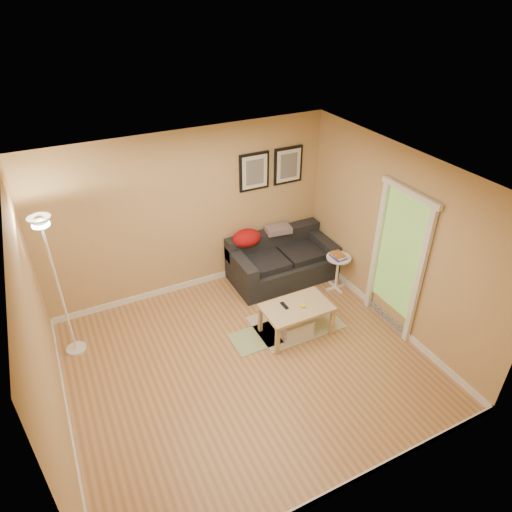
# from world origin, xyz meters

# --- Properties ---
(floor) EXTENTS (4.50, 4.50, 0.00)m
(floor) POSITION_xyz_m (0.00, 0.00, 0.00)
(floor) COLOR #BB7E50
(floor) RESTS_ON ground
(ceiling) EXTENTS (4.50, 4.50, 0.00)m
(ceiling) POSITION_xyz_m (0.00, 0.00, 2.60)
(ceiling) COLOR white
(ceiling) RESTS_ON wall_back
(wall_back) EXTENTS (4.50, 0.00, 4.50)m
(wall_back) POSITION_xyz_m (0.00, 2.00, 1.30)
(wall_back) COLOR tan
(wall_back) RESTS_ON ground
(wall_front) EXTENTS (4.50, 0.00, 4.50)m
(wall_front) POSITION_xyz_m (0.00, -2.00, 1.30)
(wall_front) COLOR tan
(wall_front) RESTS_ON ground
(wall_left) EXTENTS (0.00, 4.00, 4.00)m
(wall_left) POSITION_xyz_m (-2.25, 0.00, 1.30)
(wall_left) COLOR tan
(wall_left) RESTS_ON ground
(wall_right) EXTENTS (0.00, 4.00, 4.00)m
(wall_right) POSITION_xyz_m (2.25, 0.00, 1.30)
(wall_right) COLOR tan
(wall_right) RESTS_ON ground
(baseboard_back) EXTENTS (4.50, 0.02, 0.10)m
(baseboard_back) POSITION_xyz_m (0.00, 1.99, 0.05)
(baseboard_back) COLOR white
(baseboard_back) RESTS_ON ground
(baseboard_front) EXTENTS (4.50, 0.02, 0.10)m
(baseboard_front) POSITION_xyz_m (0.00, -1.99, 0.05)
(baseboard_front) COLOR white
(baseboard_front) RESTS_ON ground
(baseboard_left) EXTENTS (0.02, 4.00, 0.10)m
(baseboard_left) POSITION_xyz_m (-2.24, 0.00, 0.05)
(baseboard_left) COLOR white
(baseboard_left) RESTS_ON ground
(baseboard_right) EXTENTS (0.02, 4.00, 0.10)m
(baseboard_right) POSITION_xyz_m (2.24, 0.00, 0.05)
(baseboard_right) COLOR white
(baseboard_right) RESTS_ON ground
(sofa) EXTENTS (1.70, 0.90, 0.75)m
(sofa) POSITION_xyz_m (1.38, 1.53, 0.38)
(sofa) COLOR black
(sofa) RESTS_ON ground
(red_throw) EXTENTS (0.48, 0.36, 0.28)m
(red_throw) POSITION_xyz_m (0.85, 1.80, 0.77)
(red_throw) COLOR #A80F11
(red_throw) RESTS_ON sofa
(plaid_throw) EXTENTS (0.45, 0.32, 0.10)m
(plaid_throw) POSITION_xyz_m (1.44, 1.81, 0.78)
(plaid_throw) COLOR #A87562
(plaid_throw) RESTS_ON sofa
(framed_print_left) EXTENTS (0.50, 0.04, 0.60)m
(framed_print_left) POSITION_xyz_m (1.08, 1.98, 1.80)
(framed_print_left) COLOR black
(framed_print_left) RESTS_ON wall_back
(framed_print_right) EXTENTS (0.50, 0.04, 0.60)m
(framed_print_right) POSITION_xyz_m (1.68, 1.98, 1.80)
(framed_print_right) COLOR black
(framed_print_right) RESTS_ON wall_back
(area_rug) EXTENTS (1.25, 0.85, 0.01)m
(area_rug) POSITION_xyz_m (1.00, 0.42, 0.01)
(area_rug) COLOR beige
(area_rug) RESTS_ON ground
(green_runner) EXTENTS (0.70, 0.50, 0.01)m
(green_runner) POSITION_xyz_m (0.32, 0.37, 0.01)
(green_runner) COLOR #668C4C
(green_runner) RESTS_ON ground
(coffee_table) EXTENTS (1.09, 0.86, 0.48)m
(coffee_table) POSITION_xyz_m (0.88, 0.24, 0.24)
(coffee_table) COLOR tan
(coffee_table) RESTS_ON ground
(remote_control) EXTENTS (0.05, 0.16, 0.02)m
(remote_control) POSITION_xyz_m (0.73, 0.32, 0.49)
(remote_control) COLOR black
(remote_control) RESTS_ON coffee_table
(tape_roll) EXTENTS (0.07, 0.07, 0.03)m
(tape_roll) POSITION_xyz_m (0.95, 0.19, 0.49)
(tape_roll) COLOR yellow
(tape_roll) RESTS_ON coffee_table
(storage_bin) EXTENTS (0.46, 0.34, 0.28)m
(storage_bin) POSITION_xyz_m (0.84, 0.20, 0.14)
(storage_bin) COLOR white
(storage_bin) RESTS_ON ground
(side_table) EXTENTS (0.39, 0.39, 0.60)m
(side_table) POSITION_xyz_m (2.02, 0.88, 0.30)
(side_table) COLOR white
(side_table) RESTS_ON ground
(book_stack) EXTENTS (0.24, 0.28, 0.08)m
(book_stack) POSITION_xyz_m (2.00, 0.87, 0.64)
(book_stack) COLOR #3A339B
(book_stack) RESTS_ON side_table
(floor_lamp) EXTENTS (0.27, 0.27, 2.06)m
(floor_lamp) POSITION_xyz_m (-2.00, 1.28, 0.97)
(floor_lamp) COLOR white
(floor_lamp) RESTS_ON ground
(doorway) EXTENTS (0.12, 1.01, 2.13)m
(doorway) POSITION_xyz_m (2.20, -0.15, 1.02)
(doorway) COLOR white
(doorway) RESTS_ON ground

